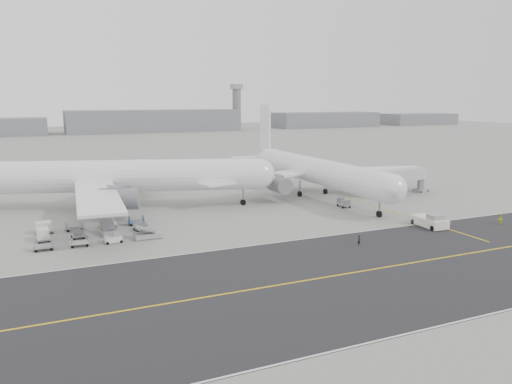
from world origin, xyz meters
name	(u,v)px	position (x,y,z in m)	size (l,w,h in m)	color
ground	(269,239)	(0.00, 0.00, 0.00)	(700.00, 700.00, 0.00)	gray
taxiway	(365,271)	(5.02, -17.98, 0.01)	(220.00, 59.00, 0.03)	#2B2B2D
horizon_buildings	(139,132)	(30.00, 260.00, 0.00)	(520.00, 28.00, 28.00)	slate
control_tower	(237,106)	(100.00, 265.00, 16.25)	(7.00, 7.00, 31.25)	slate
airliner_a	(113,176)	(-18.54, 32.56, 6.42)	(62.68, 61.45, 22.32)	white
airliner_b	(314,170)	(24.29, 27.85, 5.73)	(57.01, 57.67, 19.89)	white
pushback_tug	(430,221)	(28.20, -4.31, 0.99)	(3.32, 8.46, 2.41)	silver
jet_bridge	(402,177)	(42.62, 20.39, 4.20)	(16.16, 5.64, 6.02)	gray
gse_cluster	(95,236)	(-24.48, 12.74, 0.00)	(22.67, 17.14, 2.05)	#939297
stray_dolly	(344,207)	(23.69, 14.91, 0.00)	(1.74, 2.82, 1.74)	silver
ground_crew_a	(359,240)	(10.87, -8.44, 0.80)	(0.58, 0.38, 1.59)	black
ground_crew_b	(500,219)	(40.50, -7.85, 0.94)	(0.91, 0.71, 1.87)	#BBD318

